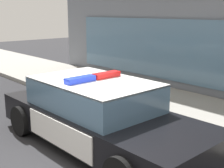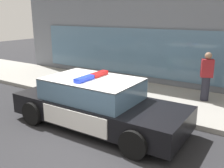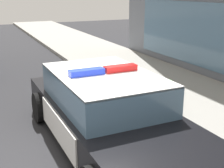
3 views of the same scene
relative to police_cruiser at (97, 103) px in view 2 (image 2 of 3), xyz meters
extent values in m
plane|color=#262628|center=(0.66, -0.83, -0.68)|extent=(48.00, 48.00, 0.00)
cube|color=gray|center=(0.66, 2.99, -0.61)|extent=(48.00, 3.42, 0.15)
cube|color=slate|center=(-0.79, 4.72, 0.77)|extent=(11.66, 0.08, 2.10)
cube|color=black|center=(0.06, 0.00, -0.18)|extent=(5.01, 1.95, 0.60)
cube|color=silver|center=(1.66, 0.02, -0.02)|extent=(1.72, 1.88, 0.05)
cube|color=silver|center=(-1.69, -0.02, -0.02)|extent=(1.42, 1.88, 0.05)
cube|color=silver|center=(-0.05, 0.96, -0.18)|extent=(2.10, 0.05, 0.51)
cube|color=silver|center=(-0.03, -0.96, -0.18)|extent=(2.10, 0.05, 0.51)
cube|color=yellow|center=(-0.05, 0.98, -0.18)|extent=(0.22, 0.01, 0.26)
cube|color=slate|center=(-0.14, 0.00, 0.39)|extent=(2.61, 1.74, 0.60)
cube|color=silver|center=(-0.14, 0.00, 0.68)|extent=(2.61, 1.74, 0.04)
cube|color=red|center=(-0.14, 0.34, 0.76)|extent=(0.21, 0.65, 0.11)
cube|color=blue|center=(-0.14, -0.34, 0.76)|extent=(0.21, 0.65, 0.11)
cylinder|color=black|center=(1.70, 0.97, -0.34)|extent=(0.68, 0.23, 0.68)
cylinder|color=black|center=(1.72, -0.94, -0.34)|extent=(0.68, 0.23, 0.68)
cylinder|color=black|center=(-1.60, 0.94, -0.34)|extent=(0.68, 0.23, 0.68)
cylinder|color=black|center=(-1.58, -0.97, -0.34)|extent=(0.68, 0.23, 0.68)
cylinder|color=#4C994C|center=(-0.70, 1.89, -0.48)|extent=(0.28, 0.28, 0.10)
cylinder|color=#4C994C|center=(-0.70, 1.89, -0.21)|extent=(0.19, 0.19, 0.45)
sphere|color=#4C994C|center=(-0.70, 1.89, 0.09)|extent=(0.22, 0.22, 0.22)
cylinder|color=#333338|center=(-0.70, 1.89, 0.16)|extent=(0.06, 0.06, 0.05)
cylinder|color=#333338|center=(-0.70, 1.75, -0.18)|extent=(0.09, 0.10, 0.09)
cylinder|color=#333338|center=(-0.70, 2.04, -0.18)|extent=(0.09, 0.10, 0.09)
cylinder|color=#333338|center=(-0.55, 1.89, -0.22)|extent=(0.10, 0.12, 0.12)
cylinder|color=#23232D|center=(2.11, 3.54, -0.11)|extent=(0.28, 0.28, 0.85)
cube|color=maroon|center=(2.11, 3.54, 0.63)|extent=(0.47, 0.39, 0.62)
sphere|color=#8C664C|center=(2.11, 3.54, 1.06)|extent=(0.24, 0.24, 0.24)
camera|label=1|loc=(4.73, -3.81, 2.08)|focal=49.51mm
camera|label=2|loc=(4.08, -5.39, 2.42)|focal=40.67mm
camera|label=3|loc=(4.95, -2.17, 2.19)|focal=49.16mm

